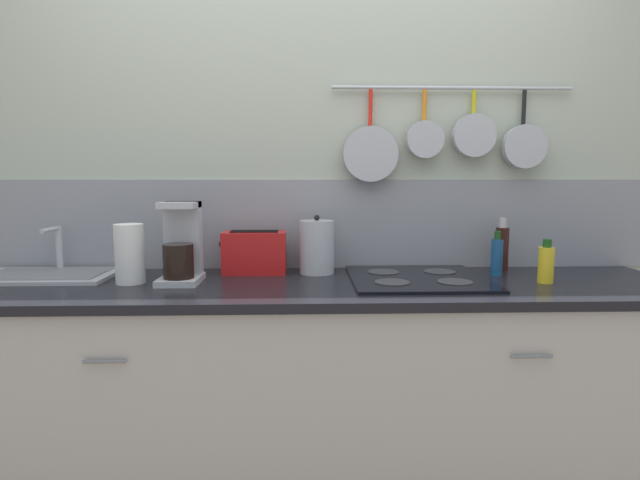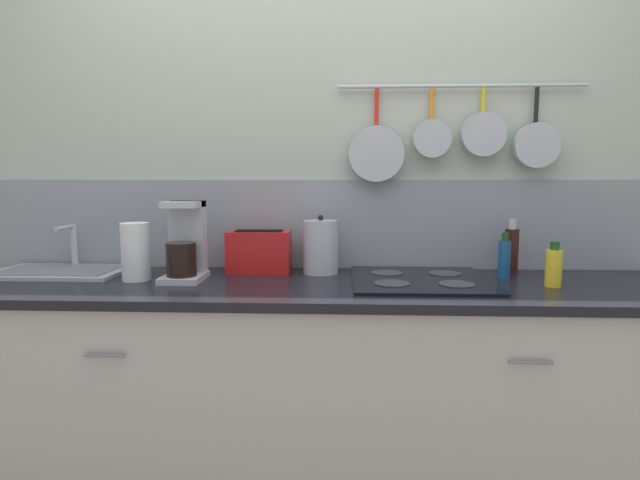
{
  "view_description": "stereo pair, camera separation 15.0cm",
  "coord_description": "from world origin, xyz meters",
  "px_view_note": "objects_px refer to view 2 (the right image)",
  "views": [
    {
      "loc": [
        -0.06,
        -1.91,
        1.29
      ],
      "look_at": [
        0.01,
        0.0,
        1.06
      ],
      "focal_mm": 28.0,
      "sensor_mm": 36.0,
      "label": 1
    },
    {
      "loc": [
        0.1,
        -1.91,
        1.29
      ],
      "look_at": [
        0.01,
        0.0,
        1.06
      ],
      "focal_mm": 28.0,
      "sensor_mm": 36.0,
      "label": 2
    }
  ],
  "objects_px": {
    "kettle": "(321,247)",
    "bottle_sesame_oil": "(504,258)",
    "paper_towel_roll": "(136,252)",
    "toaster": "(259,252)",
    "coffee_maker": "(185,247)",
    "bottle_dish_soap": "(511,250)",
    "bottle_cooking_wine": "(554,267)"
  },
  "relations": [
    {
      "from": "kettle",
      "to": "bottle_sesame_oil",
      "type": "relative_size",
      "value": 1.34
    },
    {
      "from": "paper_towel_roll",
      "to": "bottle_sesame_oil",
      "type": "relative_size",
      "value": 1.23
    },
    {
      "from": "toaster",
      "to": "kettle",
      "type": "xyz_separation_m",
      "value": [
        0.27,
        -0.01,
        0.02
      ]
    },
    {
      "from": "coffee_maker",
      "to": "bottle_sesame_oil",
      "type": "xyz_separation_m",
      "value": [
        1.29,
        0.08,
        -0.05
      ]
    },
    {
      "from": "paper_towel_roll",
      "to": "toaster",
      "type": "distance_m",
      "value": 0.5
    },
    {
      "from": "paper_towel_roll",
      "to": "bottle_sesame_oil",
      "type": "xyz_separation_m",
      "value": [
        1.48,
        0.11,
        -0.03
      ]
    },
    {
      "from": "coffee_maker",
      "to": "kettle",
      "type": "height_order",
      "value": "coffee_maker"
    },
    {
      "from": "toaster",
      "to": "bottle_dish_soap",
      "type": "distance_m",
      "value": 1.09
    },
    {
      "from": "toaster",
      "to": "bottle_dish_soap",
      "type": "xyz_separation_m",
      "value": [
        1.09,
        0.02,
        0.01
      ]
    },
    {
      "from": "bottle_sesame_oil",
      "to": "bottle_cooking_wine",
      "type": "bearing_deg",
      "value": -48.28
    },
    {
      "from": "toaster",
      "to": "bottle_cooking_wine",
      "type": "relative_size",
      "value": 1.66
    },
    {
      "from": "paper_towel_roll",
      "to": "bottle_dish_soap",
      "type": "height_order",
      "value": "bottle_dish_soap"
    },
    {
      "from": "coffee_maker",
      "to": "toaster",
      "type": "xyz_separation_m",
      "value": [
        0.27,
        0.17,
        -0.04
      ]
    },
    {
      "from": "paper_towel_roll",
      "to": "bottle_sesame_oil",
      "type": "height_order",
      "value": "paper_towel_roll"
    },
    {
      "from": "toaster",
      "to": "coffee_maker",
      "type": "bearing_deg",
      "value": -147.98
    },
    {
      "from": "paper_towel_roll",
      "to": "bottle_cooking_wine",
      "type": "height_order",
      "value": "paper_towel_roll"
    },
    {
      "from": "paper_towel_roll",
      "to": "coffee_maker",
      "type": "xyz_separation_m",
      "value": [
        0.19,
        0.03,
        0.02
      ]
    },
    {
      "from": "paper_towel_roll",
      "to": "bottle_sesame_oil",
      "type": "bearing_deg",
      "value": 4.08
    },
    {
      "from": "paper_towel_roll",
      "to": "toaster",
      "type": "relative_size",
      "value": 0.81
    },
    {
      "from": "kettle",
      "to": "bottle_sesame_oil",
      "type": "bearing_deg",
      "value": -5.98
    },
    {
      "from": "toaster",
      "to": "bottle_sesame_oil",
      "type": "distance_m",
      "value": 1.02
    },
    {
      "from": "bottle_sesame_oil",
      "to": "coffee_maker",
      "type": "bearing_deg",
      "value": -176.57
    },
    {
      "from": "paper_towel_roll",
      "to": "kettle",
      "type": "xyz_separation_m",
      "value": [
        0.73,
        0.18,
        -0.0
      ]
    },
    {
      "from": "bottle_cooking_wine",
      "to": "coffee_maker",
      "type": "bearing_deg",
      "value": 177.0
    },
    {
      "from": "toaster",
      "to": "bottle_cooking_wine",
      "type": "bearing_deg",
      "value": -11.93
    },
    {
      "from": "paper_towel_roll",
      "to": "bottle_dish_soap",
      "type": "xyz_separation_m",
      "value": [
        1.55,
        0.22,
        -0.01
      ]
    },
    {
      "from": "coffee_maker",
      "to": "bottle_dish_soap",
      "type": "relative_size",
      "value": 1.35
    },
    {
      "from": "bottle_sesame_oil",
      "to": "toaster",
      "type": "bearing_deg",
      "value": 174.85
    },
    {
      "from": "toaster",
      "to": "bottle_cooking_wine",
      "type": "distance_m",
      "value": 1.18
    },
    {
      "from": "bottle_sesame_oil",
      "to": "bottle_dish_soap",
      "type": "distance_m",
      "value": 0.13
    },
    {
      "from": "toaster",
      "to": "bottle_dish_soap",
      "type": "bearing_deg",
      "value": 1.01
    },
    {
      "from": "bottle_sesame_oil",
      "to": "kettle",
      "type": "bearing_deg",
      "value": 174.02
    }
  ]
}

